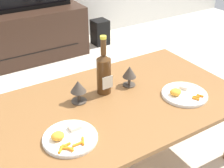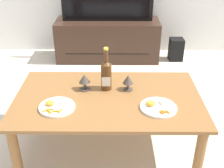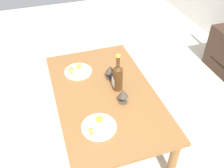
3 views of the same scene
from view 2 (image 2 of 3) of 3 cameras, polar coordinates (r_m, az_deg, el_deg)
ground_plane at (r=2.42m, az=-0.73°, el=-11.88°), size 6.40×6.40×0.00m
dining_table at (r=2.18m, az=-0.79°, el=-4.01°), size 1.39×0.83×0.46m
tv_stand at (r=3.83m, az=-0.88°, el=8.74°), size 1.32×0.47×0.52m
tv_screen at (r=3.69m, az=-0.95°, el=16.23°), size 1.13×0.05×0.51m
floor_speaker at (r=3.92m, az=12.55°, el=6.71°), size 0.18×0.18×0.29m
wine_bottle at (r=2.19m, az=-1.15°, el=2.06°), size 0.08×0.08×0.34m
goblet_left at (r=2.21m, az=-5.47°, el=0.88°), size 0.09×0.09×0.13m
goblet_right at (r=2.20m, az=3.20°, el=0.78°), size 0.08×0.08×0.13m
dinner_plate_left at (r=2.05m, az=-10.93°, el=-4.38°), size 0.25×0.25×0.05m
dinner_plate_right at (r=2.04m, az=9.06°, el=-4.47°), size 0.26×0.26×0.05m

